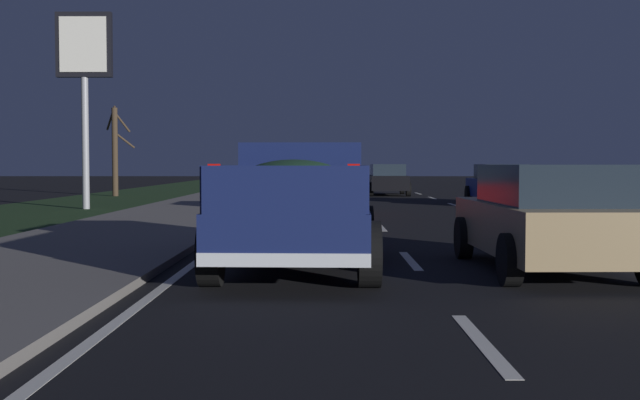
# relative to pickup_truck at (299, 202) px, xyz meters

# --- Properties ---
(ground) EXTENTS (144.00, 144.00, 0.00)m
(ground) POSITION_rel_pickup_truck_xyz_m (16.67, -3.50, -0.98)
(ground) COLOR black
(sidewalk_shoulder) EXTENTS (108.00, 4.00, 0.12)m
(sidewalk_shoulder) POSITION_rel_pickup_truck_xyz_m (16.67, 3.95, -0.92)
(sidewalk_shoulder) COLOR slate
(sidewalk_shoulder) RESTS_ON ground
(grass_verge) EXTENTS (108.00, 6.00, 0.01)m
(grass_verge) POSITION_rel_pickup_truck_xyz_m (16.67, 8.95, -0.98)
(grass_verge) COLOR #1E3819
(grass_verge) RESTS_ON ground
(lane_markings) EXTENTS (108.53, 7.04, 0.01)m
(lane_markings) POSITION_rel_pickup_truck_xyz_m (20.20, -0.47, -0.98)
(lane_markings) COLOR silver
(lane_markings) RESTS_ON ground
(pickup_truck) EXTENTS (5.48, 2.40, 1.87)m
(pickup_truck) POSITION_rel_pickup_truck_xyz_m (0.00, 0.00, 0.00)
(pickup_truck) COLOR #141E4C
(pickup_truck) RESTS_ON ground
(sedan_red) EXTENTS (4.43, 2.07, 1.54)m
(sedan_red) POSITION_rel_pickup_truck_xyz_m (12.80, -0.06, -0.20)
(sedan_red) COLOR maroon
(sedan_red) RESTS_ON ground
(sedan_blue) EXTENTS (4.42, 2.05, 1.54)m
(sedan_blue) POSITION_rel_pickup_truck_xyz_m (18.40, -7.02, -0.20)
(sedan_blue) COLOR navy
(sedan_blue) RESTS_ON ground
(sedan_black) EXTENTS (4.40, 2.03, 1.54)m
(sedan_black) POSITION_rel_pickup_truck_xyz_m (27.56, -3.46, -0.20)
(sedan_black) COLOR black
(sedan_black) RESTS_ON ground
(sedan_tan) EXTENTS (4.44, 2.08, 1.54)m
(sedan_tan) POSITION_rel_pickup_truck_xyz_m (-0.35, -3.59, -0.20)
(sedan_tan) COLOR #9E845B
(sedan_tan) RESTS_ON ground
(gas_price_sign) EXTENTS (0.27, 1.90, 6.71)m
(gas_price_sign) POSITION_rel_pickup_truck_xyz_m (15.27, 7.84, 4.05)
(gas_price_sign) COLOR #99999E
(gas_price_sign) RESTS_ON ground
(bare_tree_far) EXTENTS (0.88, 1.37, 4.36)m
(bare_tree_far) POSITION_rel_pickup_truck_xyz_m (26.22, 9.74, 1.27)
(bare_tree_far) COLOR #423323
(bare_tree_far) RESTS_ON ground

